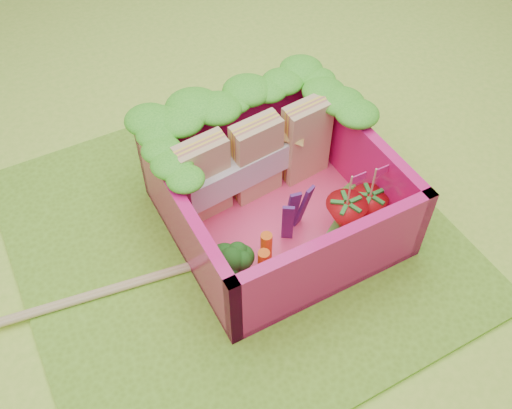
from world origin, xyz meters
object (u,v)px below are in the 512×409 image
(chopsticks, at_px, (95,294))
(bento_box, at_px, (277,193))
(strawberry_right, at_px, (368,208))
(strawberry_left, at_px, (345,217))
(broccoli, at_px, (232,261))
(sandwich_stack, at_px, (257,159))

(chopsticks, bearing_deg, bento_box, -0.56)
(bento_box, relative_size, strawberry_right, 2.77)
(bento_box, bearing_deg, strawberry_left, -44.30)
(broccoli, height_order, strawberry_left, strawberry_left)
(strawberry_left, bearing_deg, bento_box, 135.70)
(bento_box, xyz_separation_m, chopsticks, (-1.21, 0.01, -0.26))
(strawberry_left, bearing_deg, strawberry_right, 0.97)
(bento_box, height_order, strawberry_left, bento_box)
(sandwich_stack, relative_size, chopsticks, 0.52)
(broccoli, height_order, chopsticks, broccoli)
(broccoli, relative_size, strawberry_right, 0.73)
(strawberry_left, bearing_deg, broccoli, 179.51)
(broccoli, bearing_deg, strawberry_right, -0.22)
(bento_box, xyz_separation_m, strawberry_right, (0.49, -0.30, -0.10))
(sandwich_stack, relative_size, broccoli, 3.16)
(sandwich_stack, xyz_separation_m, broccoli, (-0.47, -0.57, -0.10))
(chopsticks, bearing_deg, strawberry_right, -10.36)
(sandwich_stack, bearing_deg, bento_box, -91.26)
(strawberry_left, height_order, chopsticks, strawberry_left)
(strawberry_right, bearing_deg, broccoli, 179.78)
(strawberry_right, xyz_separation_m, chopsticks, (-1.70, 0.31, -0.15))
(strawberry_left, xyz_separation_m, chopsticks, (-1.52, 0.31, -0.17))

